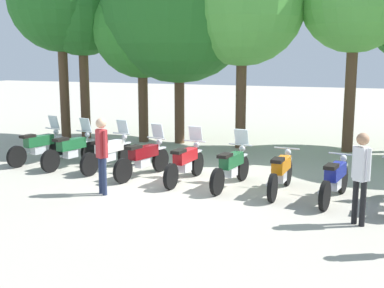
{
  "coord_description": "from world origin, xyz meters",
  "views": [
    {
      "loc": [
        4.48,
        -11.53,
        3.21
      ],
      "look_at": [
        0.0,
        0.5,
        0.9
      ],
      "focal_mm": 46.39,
      "sensor_mm": 36.0,
      "label": 1
    }
  ],
  "objects_px": {
    "person_1": "(361,171)",
    "tree_2": "(142,30)",
    "motorcycle_0": "(39,146)",
    "person_0": "(102,150)",
    "motorcycle_1": "(71,149)",
    "motorcycle_5": "(231,166)",
    "motorcycle_2": "(109,152)",
    "tree_1": "(82,11)",
    "motorcycle_4": "(185,162)",
    "motorcycle_6": "(281,172)",
    "tree_0": "(60,0)",
    "tree_4": "(243,3)",
    "tree_3": "(179,5)",
    "motorcycle_7": "(335,179)",
    "motorcycle_3": "(143,158)"
  },
  "relations": [
    {
      "from": "tree_1",
      "to": "person_0",
      "type": "bearing_deg",
      "value": -55.07
    },
    {
      "from": "motorcycle_1",
      "to": "tree_3",
      "type": "xyz_separation_m",
      "value": [
        1.46,
        4.79,
        4.43
      ]
    },
    {
      "from": "motorcycle_1",
      "to": "motorcycle_5",
      "type": "distance_m",
      "value": 4.99
    },
    {
      "from": "motorcycle_2",
      "to": "tree_1",
      "type": "height_order",
      "value": "tree_1"
    },
    {
      "from": "motorcycle_0",
      "to": "person_0",
      "type": "distance_m",
      "value": 4.33
    },
    {
      "from": "person_0",
      "to": "person_1",
      "type": "height_order",
      "value": "person_0"
    },
    {
      "from": "motorcycle_6",
      "to": "tree_0",
      "type": "xyz_separation_m",
      "value": [
        -9.31,
        4.88,
        4.71
      ]
    },
    {
      "from": "person_1",
      "to": "motorcycle_0",
      "type": "bearing_deg",
      "value": -72.14
    },
    {
      "from": "person_1",
      "to": "tree_2",
      "type": "relative_size",
      "value": 0.3
    },
    {
      "from": "motorcycle_1",
      "to": "person_0",
      "type": "relative_size",
      "value": 1.21
    },
    {
      "from": "motorcycle_4",
      "to": "tree_4",
      "type": "distance_m",
      "value": 6.75
    },
    {
      "from": "tree_2",
      "to": "tree_4",
      "type": "height_order",
      "value": "tree_4"
    },
    {
      "from": "tree_1",
      "to": "tree_0",
      "type": "bearing_deg",
      "value": -154.69
    },
    {
      "from": "motorcycle_0",
      "to": "motorcycle_7",
      "type": "relative_size",
      "value": 0.99
    },
    {
      "from": "motorcycle_2",
      "to": "motorcycle_6",
      "type": "relative_size",
      "value": 0.99
    },
    {
      "from": "motorcycle_1",
      "to": "motorcycle_7",
      "type": "bearing_deg",
      "value": -85.86
    },
    {
      "from": "motorcycle_5",
      "to": "tree_0",
      "type": "bearing_deg",
      "value": 66.85
    },
    {
      "from": "motorcycle_6",
      "to": "tree_2",
      "type": "xyz_separation_m",
      "value": [
        -6.12,
        5.23,
        3.6
      ]
    },
    {
      "from": "motorcycle_5",
      "to": "tree_1",
      "type": "relative_size",
      "value": 0.33
    },
    {
      "from": "tree_4",
      "to": "motorcycle_4",
      "type": "bearing_deg",
      "value": -90.93
    },
    {
      "from": "motorcycle_2",
      "to": "person_1",
      "type": "bearing_deg",
      "value": -98.45
    },
    {
      "from": "tree_0",
      "to": "motorcycle_6",
      "type": "bearing_deg",
      "value": -27.68
    },
    {
      "from": "motorcycle_2",
      "to": "tree_0",
      "type": "bearing_deg",
      "value": 56.68
    },
    {
      "from": "person_1",
      "to": "tree_3",
      "type": "relative_size",
      "value": 0.23
    },
    {
      "from": "person_0",
      "to": "tree_4",
      "type": "height_order",
      "value": "tree_4"
    },
    {
      "from": "motorcycle_5",
      "to": "motorcycle_1",
      "type": "bearing_deg",
      "value": 91.29
    },
    {
      "from": "motorcycle_3",
      "to": "person_1",
      "type": "relative_size",
      "value": 1.2
    },
    {
      "from": "person_1",
      "to": "motorcycle_4",
      "type": "bearing_deg",
      "value": -81.08
    },
    {
      "from": "motorcycle_4",
      "to": "motorcycle_6",
      "type": "bearing_deg",
      "value": -90.01
    },
    {
      "from": "motorcycle_5",
      "to": "motorcycle_6",
      "type": "distance_m",
      "value": 1.24
    },
    {
      "from": "tree_2",
      "to": "motorcycle_5",
      "type": "bearing_deg",
      "value": -46.45
    },
    {
      "from": "motorcycle_2",
      "to": "tree_1",
      "type": "relative_size",
      "value": 0.33
    },
    {
      "from": "motorcycle_2",
      "to": "tree_0",
      "type": "xyz_separation_m",
      "value": [
        -4.35,
        4.23,
        4.7
      ]
    },
    {
      "from": "motorcycle_6",
      "to": "person_0",
      "type": "distance_m",
      "value": 4.21
    },
    {
      "from": "tree_3",
      "to": "tree_4",
      "type": "distance_m",
      "value": 2.35
    },
    {
      "from": "person_0",
      "to": "tree_0",
      "type": "bearing_deg",
      "value": -107.43
    },
    {
      "from": "motorcycle_3",
      "to": "motorcycle_1",
      "type": "bearing_deg",
      "value": 95.84
    },
    {
      "from": "motorcycle_4",
      "to": "person_0",
      "type": "bearing_deg",
      "value": 146.64
    },
    {
      "from": "motorcycle_0",
      "to": "tree_0",
      "type": "bearing_deg",
      "value": 37.05
    },
    {
      "from": "tree_4",
      "to": "motorcycle_7",
      "type": "bearing_deg",
      "value": -56.71
    },
    {
      "from": "person_0",
      "to": "tree_2",
      "type": "bearing_deg",
      "value": -129.22
    },
    {
      "from": "person_1",
      "to": "tree_4",
      "type": "height_order",
      "value": "tree_4"
    },
    {
      "from": "motorcycle_2",
      "to": "tree_1",
      "type": "xyz_separation_m",
      "value": [
        -3.65,
        4.57,
        4.33
      ]
    },
    {
      "from": "tree_1",
      "to": "tree_2",
      "type": "height_order",
      "value": "tree_1"
    },
    {
      "from": "person_0",
      "to": "tree_3",
      "type": "xyz_separation_m",
      "value": [
        -0.88,
        7.01,
        3.88
      ]
    },
    {
      "from": "motorcycle_7",
      "to": "tree_1",
      "type": "height_order",
      "value": "tree_1"
    },
    {
      "from": "motorcycle_5",
      "to": "motorcycle_2",
      "type": "bearing_deg",
      "value": 89.08
    },
    {
      "from": "motorcycle_7",
      "to": "tree_3",
      "type": "distance_m",
      "value": 9.37
    },
    {
      "from": "tree_2",
      "to": "motorcycle_2",
      "type": "bearing_deg",
      "value": -75.83
    },
    {
      "from": "tree_4",
      "to": "motorcycle_2",
      "type": "bearing_deg",
      "value": -118.86
    }
  ]
}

